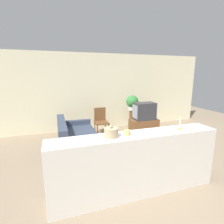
# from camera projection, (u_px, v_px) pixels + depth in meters

# --- Properties ---
(ground_plane) EXTENTS (14.00, 14.00, 0.00)m
(ground_plane) POSITION_uv_depth(u_px,v_px,m) (128.00, 181.00, 3.31)
(ground_plane) COLOR gray
(wall_back) EXTENTS (9.00, 0.06, 2.70)m
(wall_back) POSITION_uv_depth(u_px,v_px,m) (90.00, 92.00, 6.21)
(wall_back) COLOR beige
(wall_back) RESTS_ON ground_plane
(couch) EXTENTS (1.00, 1.71, 0.79)m
(couch) POSITION_uv_depth(u_px,v_px,m) (76.00, 138.00, 4.73)
(couch) COLOR #384256
(couch) RESTS_ON ground_plane
(tv_stand) EXTENTS (0.93, 0.44, 0.53)m
(tv_stand) POSITION_uv_depth(u_px,v_px,m) (144.00, 127.00, 5.79)
(tv_stand) COLOR brown
(tv_stand) RESTS_ON ground_plane
(television) EXTENTS (0.68, 0.42, 0.55)m
(television) POSITION_uv_depth(u_px,v_px,m) (144.00, 111.00, 5.68)
(television) COLOR #333338
(television) RESTS_ON tv_stand
(wooden_chair) EXTENTS (0.44, 0.44, 0.87)m
(wooden_chair) POSITION_uv_depth(u_px,v_px,m) (101.00, 120.00, 5.88)
(wooden_chair) COLOR brown
(wooden_chair) RESTS_ON ground_plane
(plant_stand) EXTENTS (0.19, 0.19, 0.75)m
(plant_stand) POSITION_uv_depth(u_px,v_px,m) (132.00, 121.00, 6.18)
(plant_stand) COLOR brown
(plant_stand) RESTS_ON ground_plane
(potted_plant) EXTENTS (0.42, 0.42, 0.52)m
(potted_plant) POSITION_uv_depth(u_px,v_px,m) (132.00, 102.00, 6.04)
(potted_plant) COLOR white
(potted_plant) RESTS_ON plant_stand
(foreground_counter) EXTENTS (2.84, 0.44, 1.05)m
(foreground_counter) POSITION_uv_depth(u_px,v_px,m) (136.00, 164.00, 2.90)
(foreground_counter) COLOR silver
(foreground_counter) RESTS_ON ground_plane
(decorative_bowl) EXTENTS (0.22, 0.22, 0.19)m
(decorative_bowl) POSITION_uv_depth(u_px,v_px,m) (111.00, 132.00, 2.64)
(decorative_bowl) COLOR tan
(decorative_bowl) RESTS_ON foreground_counter
(candle_jar) EXTENTS (0.09, 0.09, 0.08)m
(candle_jar) POSITION_uv_depth(u_px,v_px,m) (127.00, 133.00, 2.73)
(candle_jar) COLOR tan
(candle_jar) RESTS_ON foreground_counter
(candlestick) EXTENTS (0.07, 0.07, 0.21)m
(candlestick) POSITION_uv_depth(u_px,v_px,m) (180.00, 125.00, 3.03)
(candlestick) COLOR #B7933D
(candlestick) RESTS_ON foreground_counter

